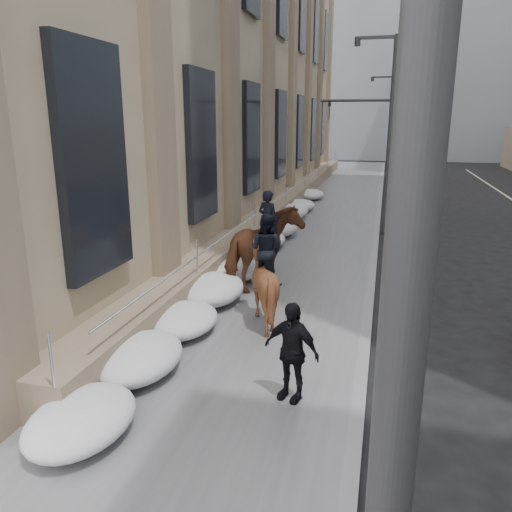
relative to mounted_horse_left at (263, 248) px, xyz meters
The scene contains 14 objects.
ground 5.67m from the mounted_horse_left, 86.05° to the right, with size 140.00×140.00×0.00m, color black.
sidewalk 4.68m from the mounted_horse_left, 85.16° to the left, with size 5.00×80.00×0.12m, color #515153.
curb 5.54m from the mounted_horse_left, 56.27° to the left, with size 0.24×80.00×0.12m, color slate.
limestone_building 17.05m from the mounted_horse_left, 108.64° to the left, with size 6.10×44.00×18.00m.
bg_building_mid 56.13m from the mounted_horse_left, 85.40° to the left, with size 30.00×12.00×28.00m, color slate.
bg_building_far 67.30m from the mounted_horse_left, 94.83° to the left, with size 24.00×12.00×20.00m, color gray.
streetlight_near 12.37m from the mounted_horse_left, 74.83° to the right, with size 1.71×0.24×8.00m.
streetlight_mid 9.63m from the mounted_horse_left, 69.83° to the left, with size 1.71×0.24×8.00m.
streetlight_far 28.85m from the mounted_horse_left, 83.75° to the left, with size 1.71×0.24×8.00m.
traffic_signal 16.89m from the mounted_horse_left, 81.54° to the left, with size 4.10×0.22×6.00m.
snow_bank 2.92m from the mounted_horse_left, 111.80° to the left, with size 1.70×18.10×0.76m.
mounted_horse_left is the anchor object (origin of this frame).
mounted_horse_right 2.45m from the mounted_horse_left, 76.53° to the right, with size 1.92×2.04×2.58m.
pedestrian 5.92m from the mounted_horse_left, 71.86° to the right, with size 1.03×0.43×1.76m, color black.
Camera 1 is at (2.80, -7.73, 4.80)m, focal length 35.00 mm.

